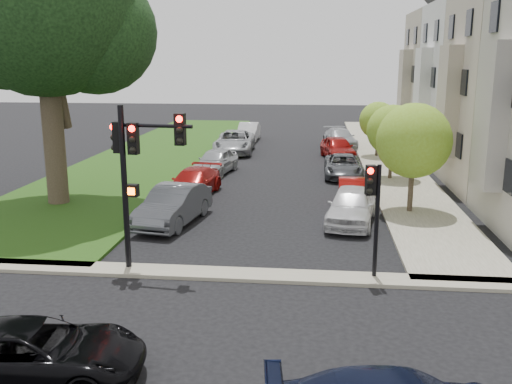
# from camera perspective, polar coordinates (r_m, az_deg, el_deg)

# --- Properties ---
(ground) EXTENTS (140.00, 140.00, 0.00)m
(ground) POSITION_cam_1_polar(r_m,az_deg,el_deg) (16.05, -1.92, -11.08)
(ground) COLOR black
(ground) RESTS_ON ground
(grass_strip) EXTENTS (8.00, 44.00, 0.12)m
(grass_strip) POSITION_cam_1_polar(r_m,az_deg,el_deg) (40.57, -9.88, 3.74)
(grass_strip) COLOR #224711
(grass_strip) RESTS_ON ground
(sidewalk_right) EXTENTS (3.50, 44.00, 0.12)m
(sidewalk_right) POSITION_cam_1_polar(r_m,az_deg,el_deg) (39.31, 12.83, 3.30)
(sidewalk_right) COLOR gray
(sidewalk_right) RESTS_ON ground
(sidewalk_cross) EXTENTS (60.00, 1.00, 0.12)m
(sidewalk_cross) POSITION_cam_1_polar(r_m,az_deg,el_deg) (17.85, -1.03, -8.28)
(sidewalk_cross) COLOR gray
(sidewalk_cross) RESTS_ON ground
(house_c) EXTENTS (7.70, 7.55, 15.97)m
(house_c) POSITION_cam_1_polar(r_m,az_deg,el_deg) (38.89, 22.11, 12.76)
(house_c) COLOR #BCBCBC
(house_c) RESTS_ON ground
(house_d) EXTENTS (7.70, 7.55, 15.97)m
(house_d) POSITION_cam_1_polar(r_m,az_deg,el_deg) (46.17, 19.56, 12.89)
(house_d) COLOR gray
(house_d) RESTS_ON ground
(eucalyptus) EXTENTS (9.28, 8.42, 13.15)m
(eucalyptus) POSITION_cam_1_polar(r_m,az_deg,el_deg) (27.27, -20.67, 17.42)
(eucalyptus) COLOR #38281D
(eucalyptus) RESTS_ON ground
(small_tree_a) EXTENTS (3.20, 3.20, 4.80)m
(small_tree_a) POSITION_cam_1_polar(r_m,az_deg,el_deg) (25.19, 15.50, 4.96)
(small_tree_a) COLOR #38281D
(small_tree_a) RESTS_ON ground
(small_tree_b) EXTENTS (2.79, 2.79, 4.18)m
(small_tree_b) POSITION_cam_1_polar(r_m,az_deg,el_deg) (32.14, 13.48, 6.02)
(small_tree_b) COLOR #38281D
(small_tree_b) RESTS_ON ground
(small_tree_c) EXTENTS (2.52, 2.52, 3.78)m
(small_tree_c) POSITION_cam_1_polar(r_m,az_deg,el_deg) (39.62, 12.10, 7.00)
(small_tree_c) COLOR #38281D
(small_tree_c) RESTS_ON ground
(traffic_signal_main) EXTENTS (2.56, 0.67, 5.24)m
(traffic_signal_main) POSITION_cam_1_polar(r_m,az_deg,el_deg) (17.84, -11.86, 3.28)
(traffic_signal_main) COLOR black
(traffic_signal_main) RESTS_ON ground
(traffic_signal_secondary) EXTENTS (0.48, 0.39, 3.58)m
(traffic_signal_secondary) POSITION_cam_1_polar(r_m,az_deg,el_deg) (17.26, 11.68, -0.83)
(traffic_signal_secondary) COLOR black
(traffic_signal_secondary) RESTS_ON ground
(car_cross_near) EXTENTS (4.85, 2.65, 1.29)m
(car_cross_near) POSITION_cam_1_polar(r_m,az_deg,el_deg) (13.12, -21.41, -14.76)
(car_cross_near) COLOR black
(car_cross_near) RESTS_ON ground
(car_parked_0) EXTENTS (2.47, 4.68, 1.52)m
(car_parked_0) POSITION_cam_1_polar(r_m,az_deg,el_deg) (23.51, 9.51, -1.36)
(car_parked_0) COLOR silver
(car_parked_0) RESTS_ON ground
(car_parked_1) EXTENTS (1.42, 3.91, 1.28)m
(car_parked_1) POSITION_cam_1_polar(r_m,az_deg,el_deg) (26.16, 9.73, -0.15)
(car_parked_1) COLOR maroon
(car_parked_1) RESTS_ON ground
(car_parked_2) EXTENTS (2.13, 4.58, 1.27)m
(car_parked_2) POSITION_cam_1_polar(r_m,az_deg,el_deg) (32.83, 8.72, 2.59)
(car_parked_2) COLOR #3F4247
(car_parked_2) RESTS_ON ground
(car_parked_3) EXTENTS (2.63, 4.69, 1.51)m
(car_parked_3) POSITION_cam_1_polar(r_m,az_deg,el_deg) (38.75, 8.19, 4.40)
(car_parked_3) COLOR maroon
(car_parked_3) RESTS_ON ground
(car_parked_4) EXTENTS (2.78, 5.15, 1.42)m
(car_parked_4) POSITION_cam_1_polar(r_m,az_deg,el_deg) (43.84, 8.40, 5.35)
(car_parked_4) COLOR #999BA0
(car_parked_4) RESTS_ON ground
(car_parked_5) EXTENTS (2.41, 4.96, 1.57)m
(car_parked_5) POSITION_cam_1_polar(r_m,az_deg,el_deg) (23.41, -8.25, -1.32)
(car_parked_5) COLOR #3F4247
(car_parked_5) RESTS_ON ground
(car_parked_6) EXTENTS (2.45, 4.79, 1.33)m
(car_parked_6) POSITION_cam_1_polar(r_m,az_deg,el_deg) (28.10, -6.29, 0.94)
(car_parked_6) COLOR maroon
(car_parked_6) RESTS_ON ground
(car_parked_7) EXTENTS (2.42, 4.54, 1.47)m
(car_parked_7) POSITION_cam_1_polar(r_m,az_deg,el_deg) (33.49, -4.05, 3.09)
(car_parked_7) COLOR #999BA0
(car_parked_7) RESTS_ON ground
(car_parked_8) EXTENTS (2.88, 5.82, 1.59)m
(car_parked_8) POSITION_cam_1_polar(r_m,az_deg,el_deg) (40.88, -2.17, 5.03)
(car_parked_8) COLOR #999BA0
(car_parked_8) RESTS_ON ground
(car_parked_9) EXTENTS (1.58, 4.45, 1.46)m
(car_parked_9) POSITION_cam_1_polar(r_m,az_deg,el_deg) (47.05, -0.75, 6.04)
(car_parked_9) COLOR silver
(car_parked_9) RESTS_ON ground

